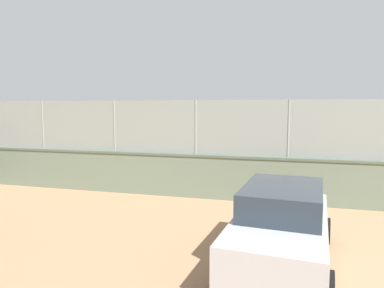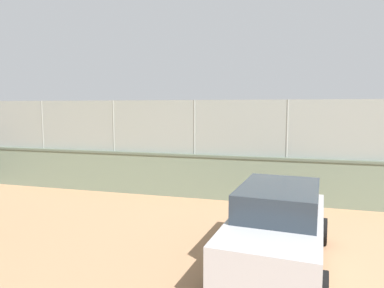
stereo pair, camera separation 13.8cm
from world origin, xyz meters
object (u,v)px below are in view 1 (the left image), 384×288
Objects in this scene: player_near_wall_returning at (216,138)px; sports_ball at (184,170)px; player_crossing_court at (199,150)px; parked_car_silver at (281,223)px.

player_near_wall_returning reaches higher than sports_ball.
player_crossing_court is at bearing -95.92° from sports_ball.
player_near_wall_returning is 18.21m from parked_car_silver.
player_near_wall_returning is 8.53m from sports_ball.
player_near_wall_returning is at bearing -73.96° from parked_car_silver.
parked_car_silver is at bearing 118.40° from sports_ball.
sports_ball is at bearing 91.05° from player_near_wall_returning.
player_crossing_court is 6.38m from player_near_wall_returning.
parked_car_silver reaches higher than player_crossing_court.
parked_car_silver is (-4.88, 9.02, 0.75)m from sports_ball.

